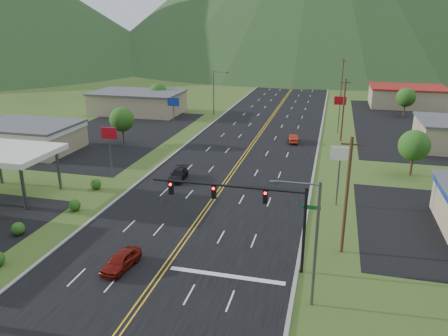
% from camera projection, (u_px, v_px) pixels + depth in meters
% --- Properties ---
extents(traffic_signal, '(13.10, 0.43, 7.00)m').
position_uv_depth(traffic_signal, '(252.00, 204.00, 33.08)').
color(traffic_signal, black).
rests_on(traffic_signal, ground).
extents(streetlight_east, '(3.28, 0.25, 9.00)m').
position_uv_depth(streetlight_east, '(311.00, 236.00, 28.37)').
color(streetlight_east, '#59595E').
rests_on(streetlight_east, ground).
extents(streetlight_west, '(3.28, 0.25, 9.00)m').
position_uv_depth(streetlight_west, '(215.00, 90.00, 88.79)').
color(streetlight_west, '#59595E').
rests_on(streetlight_west, ground).
extents(gas_canopy, '(10.00, 8.00, 5.30)m').
position_uv_depth(gas_canopy, '(7.00, 154.00, 47.18)').
color(gas_canopy, white).
rests_on(gas_canopy, ground).
extents(building_west_mid, '(14.40, 10.40, 4.10)m').
position_uv_depth(building_west_mid, '(28.00, 136.00, 65.02)').
color(building_west_mid, tan).
rests_on(building_west_mid, ground).
extents(building_west_far, '(18.40, 11.40, 4.50)m').
position_uv_depth(building_west_far, '(138.00, 102.00, 91.66)').
color(building_west_far, tan).
rests_on(building_west_far, ground).
extents(building_east_far, '(16.40, 12.40, 4.50)m').
position_uv_depth(building_east_far, '(407.00, 96.00, 98.91)').
color(building_east_far, tan).
rests_on(building_east_far, ground).
extents(pole_sign_west_a, '(2.00, 0.18, 6.40)m').
position_uv_depth(pole_sign_west_a, '(110.00, 138.00, 52.62)').
color(pole_sign_west_a, '#59595E').
rests_on(pole_sign_west_a, ground).
extents(pole_sign_west_b, '(2.00, 0.18, 6.40)m').
position_uv_depth(pole_sign_west_b, '(173.00, 106.00, 72.83)').
color(pole_sign_west_b, '#59595E').
rests_on(pole_sign_west_b, ground).
extents(pole_sign_east_a, '(2.00, 0.18, 6.40)m').
position_uv_depth(pole_sign_east_a, '(340.00, 160.00, 44.53)').
color(pole_sign_east_a, '#59595E').
rests_on(pole_sign_east_a, ground).
extents(pole_sign_east_b, '(2.00, 0.18, 6.40)m').
position_uv_depth(pole_sign_east_b, '(340.00, 104.00, 73.93)').
color(pole_sign_east_b, '#59595E').
rests_on(pole_sign_east_b, ground).
extents(tree_west_a, '(3.84, 3.84, 5.82)m').
position_uv_depth(tree_west_a, '(122.00, 119.00, 68.16)').
color(tree_west_a, '#382314').
rests_on(tree_west_a, ground).
extents(tree_west_b, '(3.84, 3.84, 5.82)m').
position_uv_depth(tree_west_b, '(158.00, 92.00, 94.12)').
color(tree_west_b, '#382314').
rests_on(tree_west_b, ground).
extents(tree_east_a, '(3.84, 3.84, 5.82)m').
position_uv_depth(tree_east_a, '(414.00, 146.00, 53.84)').
color(tree_east_a, '#382314').
rests_on(tree_east_a, ground).
extents(tree_east_b, '(3.84, 3.84, 5.82)m').
position_uv_depth(tree_east_b, '(406.00, 97.00, 87.83)').
color(tree_east_b, '#382314').
rests_on(tree_east_b, ground).
extents(utility_pole_a, '(1.60, 0.28, 10.00)m').
position_uv_depth(utility_pole_a, '(347.00, 195.00, 35.20)').
color(utility_pole_a, '#382314').
rests_on(utility_pole_a, ground).
extents(utility_pole_b, '(1.60, 0.28, 10.00)m').
position_uv_depth(utility_pole_b, '(343.00, 110.00, 69.20)').
color(utility_pole_b, '#382314').
rests_on(utility_pole_b, ground).
extents(utility_pole_c, '(1.60, 0.28, 10.00)m').
position_uv_depth(utility_pole_c, '(342.00, 79.00, 105.94)').
color(utility_pole_c, '#382314').
rests_on(utility_pole_c, ground).
extents(utility_pole_d, '(1.60, 0.28, 10.00)m').
position_uv_depth(utility_pole_d, '(341.00, 64.00, 142.69)').
color(utility_pole_d, '#382314').
rests_on(utility_pole_d, ground).
extents(car_red_near, '(2.18, 4.20, 1.37)m').
position_uv_depth(car_red_near, '(121.00, 261.00, 34.10)').
color(car_red_near, maroon).
rests_on(car_red_near, ground).
extents(car_dark_mid, '(2.12, 4.47, 1.26)m').
position_uv_depth(car_dark_mid, '(178.00, 175.00, 53.26)').
color(car_dark_mid, black).
rests_on(car_dark_mid, ground).
extents(car_red_far, '(1.80, 4.09, 1.31)m').
position_uv_depth(car_red_far, '(294.00, 139.00, 69.65)').
color(car_red_far, maroon).
rests_on(car_red_far, ground).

